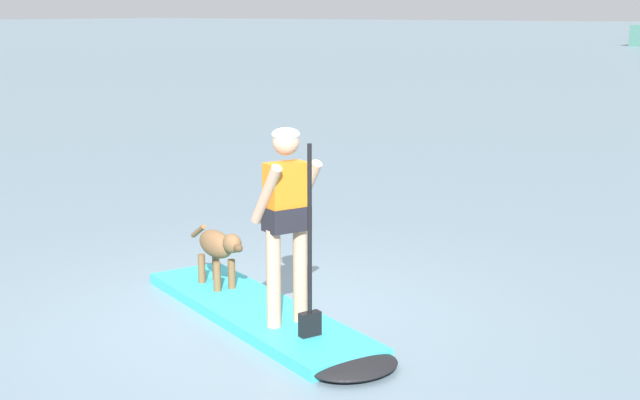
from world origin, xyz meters
TOP-DOWN VIEW (x-y plane):
  - ground_plane at (0.00, 0.00)m, footprint 400.00×400.00m
  - paddleboard at (0.21, -0.08)m, footprint 3.30×1.90m
  - person_paddler at (0.50, -0.20)m, footprint 0.68×0.59m
  - dog at (-0.67, 0.27)m, footprint 0.96×0.45m

SIDE VIEW (x-z plane):
  - ground_plane at x=0.00m, z-range 0.00..0.00m
  - paddleboard at x=0.21m, z-range 0.00..0.10m
  - dog at x=-0.67m, z-range 0.20..0.78m
  - person_paddler at x=0.50m, z-range 0.23..1.90m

